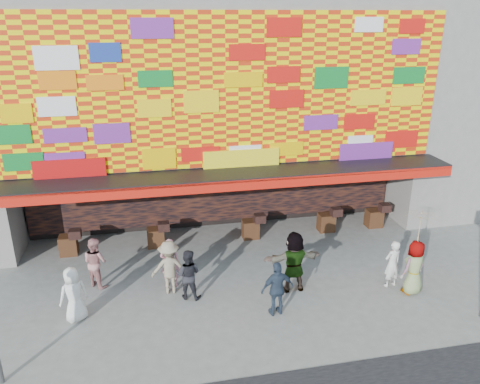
{
  "coord_description": "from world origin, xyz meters",
  "views": [
    {
      "loc": [
        -2.58,
        -10.86,
        7.84
      ],
      "look_at": [
        0.07,
        2.0,
        2.87
      ],
      "focal_mm": 35.0,
      "sensor_mm": 36.0,
      "label": 1
    }
  ],
  "objects_px": {
    "ped_d": "(169,267)",
    "ped_f": "(294,262)",
    "ped_b": "(170,263)",
    "parasol": "(420,227)",
    "ped_a": "(74,294)",
    "ped_g": "(414,267)",
    "ped_i": "(95,262)",
    "ped_h": "(392,264)",
    "ped_c": "(188,274)",
    "ped_e": "(277,289)"
  },
  "relations": [
    {
      "from": "ped_a",
      "to": "ped_e",
      "type": "bearing_deg",
      "value": 145.97
    },
    {
      "from": "ped_g",
      "to": "ped_b",
      "type": "bearing_deg",
      "value": -31.31
    },
    {
      "from": "ped_e",
      "to": "ped_g",
      "type": "height_order",
      "value": "ped_g"
    },
    {
      "from": "ped_d",
      "to": "ped_h",
      "type": "relative_size",
      "value": 1.1
    },
    {
      "from": "ped_h",
      "to": "ped_i",
      "type": "distance_m",
      "value": 9.05
    },
    {
      "from": "ped_b",
      "to": "parasol",
      "type": "relative_size",
      "value": 0.84
    },
    {
      "from": "ped_c",
      "to": "ped_i",
      "type": "relative_size",
      "value": 0.96
    },
    {
      "from": "ped_c",
      "to": "ped_e",
      "type": "bearing_deg",
      "value": 169.93
    },
    {
      "from": "ped_e",
      "to": "ped_i",
      "type": "bearing_deg",
      "value": -35.12
    },
    {
      "from": "ped_h",
      "to": "parasol",
      "type": "distance_m",
      "value": 1.55
    },
    {
      "from": "ped_e",
      "to": "ped_g",
      "type": "relative_size",
      "value": 0.95
    },
    {
      "from": "ped_b",
      "to": "ped_d",
      "type": "height_order",
      "value": "ped_d"
    },
    {
      "from": "ped_c",
      "to": "ped_d",
      "type": "xyz_separation_m",
      "value": [
        -0.51,
        0.42,
        0.06
      ]
    },
    {
      "from": "ped_a",
      "to": "ped_g",
      "type": "height_order",
      "value": "ped_g"
    },
    {
      "from": "parasol",
      "to": "ped_b",
      "type": "bearing_deg",
      "value": 165.53
    },
    {
      "from": "ped_c",
      "to": "ped_g",
      "type": "relative_size",
      "value": 0.91
    },
    {
      "from": "ped_d",
      "to": "ped_f",
      "type": "xyz_separation_m",
      "value": [
        3.65,
        -0.64,
        0.12
      ]
    },
    {
      "from": "ped_d",
      "to": "ped_i",
      "type": "xyz_separation_m",
      "value": [
        -2.19,
        0.83,
        -0.03
      ]
    },
    {
      "from": "ped_c",
      "to": "ped_g",
      "type": "distance_m",
      "value": 6.69
    },
    {
      "from": "ped_b",
      "to": "ped_d",
      "type": "distance_m",
      "value": 0.33
    },
    {
      "from": "ped_d",
      "to": "ped_g",
      "type": "xyz_separation_m",
      "value": [
        7.11,
        -1.5,
        0.01
      ]
    },
    {
      "from": "ped_i",
      "to": "ped_h",
      "type": "bearing_deg",
      "value": -148.13
    },
    {
      "from": "ped_h",
      "to": "ped_i",
      "type": "relative_size",
      "value": 0.95
    },
    {
      "from": "ped_b",
      "to": "ped_c",
      "type": "bearing_deg",
      "value": 125.91
    },
    {
      "from": "ped_b",
      "to": "parasol",
      "type": "xyz_separation_m",
      "value": [
        7.07,
        -1.82,
        1.37
      ]
    },
    {
      "from": "ped_f",
      "to": "ped_e",
      "type": "bearing_deg",
      "value": 52.38
    },
    {
      "from": "ped_c",
      "to": "ped_a",
      "type": "bearing_deg",
      "value": 27.59
    },
    {
      "from": "ped_e",
      "to": "parasol",
      "type": "height_order",
      "value": "parasol"
    },
    {
      "from": "ped_h",
      "to": "ped_c",
      "type": "bearing_deg",
      "value": -17.2
    },
    {
      "from": "ped_a",
      "to": "ped_f",
      "type": "height_order",
      "value": "ped_f"
    },
    {
      "from": "ped_e",
      "to": "ped_f",
      "type": "relative_size",
      "value": 0.84
    },
    {
      "from": "ped_e",
      "to": "ped_b",
      "type": "bearing_deg",
      "value": -44.36
    },
    {
      "from": "ped_d",
      "to": "ped_g",
      "type": "distance_m",
      "value": 7.27
    },
    {
      "from": "ped_a",
      "to": "ped_f",
      "type": "xyz_separation_m",
      "value": [
        6.28,
        0.23,
        0.16
      ]
    },
    {
      "from": "ped_a",
      "to": "ped_b",
      "type": "distance_m",
      "value": 2.91
    },
    {
      "from": "ped_g",
      "to": "ped_h",
      "type": "relative_size",
      "value": 1.11
    },
    {
      "from": "ped_a",
      "to": "ped_h",
      "type": "bearing_deg",
      "value": 153.88
    },
    {
      "from": "ped_g",
      "to": "parasol",
      "type": "distance_m",
      "value": 1.33
    },
    {
      "from": "ped_a",
      "to": "ped_f",
      "type": "relative_size",
      "value": 0.83
    },
    {
      "from": "ped_b",
      "to": "ped_d",
      "type": "relative_size",
      "value": 0.96
    },
    {
      "from": "ped_h",
      "to": "parasol",
      "type": "height_order",
      "value": "parasol"
    },
    {
      "from": "ped_g",
      "to": "ped_h",
      "type": "height_order",
      "value": "ped_g"
    },
    {
      "from": "ped_g",
      "to": "ped_c",
      "type": "bearing_deg",
      "value": -26.18
    },
    {
      "from": "ped_f",
      "to": "ped_h",
      "type": "bearing_deg",
      "value": 171.71
    },
    {
      "from": "ped_f",
      "to": "ped_g",
      "type": "height_order",
      "value": "ped_f"
    },
    {
      "from": "ped_a",
      "to": "ped_h",
      "type": "relative_size",
      "value": 1.04
    },
    {
      "from": "ped_g",
      "to": "ped_d",
      "type": "bearing_deg",
      "value": -28.78
    },
    {
      "from": "ped_a",
      "to": "ped_i",
      "type": "xyz_separation_m",
      "value": [
        0.43,
        1.7,
        0.01
      ]
    },
    {
      "from": "ped_f",
      "to": "ped_d",
      "type": "bearing_deg",
      "value": -10.67
    },
    {
      "from": "ped_f",
      "to": "ped_g",
      "type": "relative_size",
      "value": 1.13
    }
  ]
}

